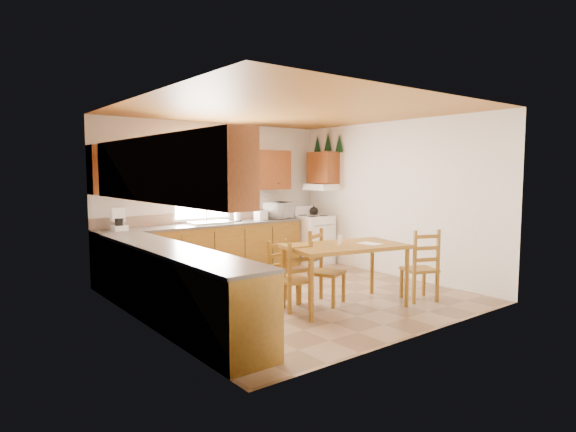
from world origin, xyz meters
TOP-DOWN VIEW (x-y plane):
  - floor at (0.00, 0.00)m, footprint 4.50×4.50m
  - ceiling at (0.00, 0.00)m, footprint 4.50×4.50m
  - wall_left at (-2.25, 0.00)m, footprint 4.50×4.50m
  - wall_right at (2.25, 0.00)m, footprint 4.50×4.50m
  - wall_back at (0.00, 2.25)m, footprint 4.50×4.50m
  - wall_front at (0.00, -2.25)m, footprint 4.50×4.50m
  - lower_cab_back at (-0.38, 1.95)m, footprint 3.75×0.60m
  - lower_cab_left at (-1.95, -0.15)m, footprint 0.60×3.60m
  - counter_back at (-0.38, 1.95)m, footprint 3.75×0.63m
  - counter_left at (-1.95, -0.15)m, footprint 0.63×3.60m
  - backsplash at (-0.38, 2.24)m, footprint 3.75×0.01m
  - upper_cab_back_left at (-1.55, 2.08)m, footprint 1.41×0.33m
  - upper_cab_back_right at (0.86, 2.08)m, footprint 1.25×0.33m
  - upper_cab_left at (-2.08, -0.15)m, footprint 0.33×3.60m
  - upper_cab_stove at (2.08, 1.65)m, footprint 0.33×0.62m
  - range_hood at (2.03, 1.65)m, footprint 0.44×0.62m
  - window_frame at (-0.30, 2.22)m, footprint 1.13×0.02m
  - window_pane at (-0.30, 2.21)m, footprint 1.05×0.01m
  - window_valance at (-0.30, 2.19)m, footprint 1.19×0.01m
  - sink_basin at (-0.30, 1.95)m, footprint 0.75×0.45m
  - pine_decal_a at (2.21, 1.33)m, footprint 0.22×0.22m
  - pine_decal_b at (2.21, 1.65)m, footprint 0.22×0.22m
  - pine_decal_c at (2.21, 1.97)m, footprint 0.22×0.22m
  - stove at (1.87, 1.70)m, footprint 0.65×0.67m
  - coffeemaker at (-1.88, 1.95)m, footprint 0.26×0.29m
  - paper_towel at (0.28, 1.98)m, footprint 0.15×0.15m
  - toaster at (0.74, 1.89)m, footprint 0.27×0.21m
  - microwave at (1.22, 1.95)m, footprint 0.61×0.52m
  - dining_table at (0.19, -0.90)m, footprint 1.74×1.21m
  - chair_near_left at (-0.45, -0.59)m, footprint 0.42×0.40m
  - chair_near_right at (1.28, -1.31)m, footprint 0.55×0.54m
  - chair_far_left at (-0.38, -0.30)m, footprint 0.40×0.38m
  - chair_far_right at (0.10, -0.65)m, footprint 0.55×0.54m
  - table_paper at (0.52, -1.05)m, footprint 0.25×0.32m
  - table_card at (0.12, -0.87)m, footprint 0.10×0.04m

SIDE VIEW (x-z plane):
  - floor at x=0.00m, z-range 0.00..0.00m
  - dining_table at x=0.19m, z-range 0.00..0.85m
  - chair_far_left at x=-0.38m, z-range 0.00..0.87m
  - lower_cab_back at x=-0.38m, z-range 0.00..0.88m
  - lower_cab_left at x=-1.95m, z-range 0.00..0.88m
  - chair_near_left at x=-0.45m, z-range 0.00..0.92m
  - stove at x=1.87m, z-range 0.00..0.94m
  - chair_near_right at x=1.28m, z-range 0.00..1.01m
  - chair_far_right at x=0.10m, z-range 0.00..1.02m
  - table_paper at x=0.52m, z-range 0.85..0.85m
  - counter_back at x=-0.38m, z-range 0.88..0.92m
  - counter_left at x=-1.95m, z-range 0.88..0.92m
  - table_card at x=0.12m, z-range 0.85..0.97m
  - sink_basin at x=-0.30m, z-range 0.92..0.96m
  - backsplash at x=-0.38m, z-range 0.92..1.10m
  - toaster at x=0.74m, z-range 0.92..1.11m
  - paper_towel at x=0.28m, z-range 0.92..1.19m
  - microwave at x=1.22m, z-range 0.92..1.23m
  - coffeemaker at x=-1.88m, z-range 0.92..1.27m
  - wall_left at x=-2.25m, z-range 1.35..1.35m
  - wall_right at x=2.25m, z-range 1.35..1.35m
  - wall_back at x=0.00m, z-range 1.35..1.35m
  - wall_front at x=0.00m, z-range 1.35..1.35m
  - range_hood at x=2.03m, z-range 1.46..1.58m
  - window_frame at x=-0.30m, z-range 0.96..2.14m
  - window_pane at x=-0.30m, z-range 1.00..2.10m
  - upper_cab_back_left at x=-1.55m, z-range 1.48..2.23m
  - upper_cab_back_right at x=0.86m, z-range 1.48..2.23m
  - upper_cab_left at x=-2.08m, z-range 1.48..2.23m
  - upper_cab_stove at x=2.08m, z-range 1.59..2.21m
  - window_valance at x=-0.30m, z-range 1.93..2.17m
  - pine_decal_a at x=2.21m, z-range 2.20..2.56m
  - pine_decal_c at x=2.21m, z-range 2.20..2.56m
  - pine_decal_b at x=2.21m, z-range 2.24..2.60m
  - ceiling at x=0.00m, z-range 2.70..2.70m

